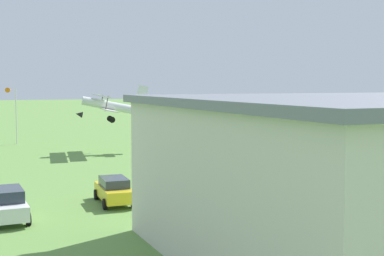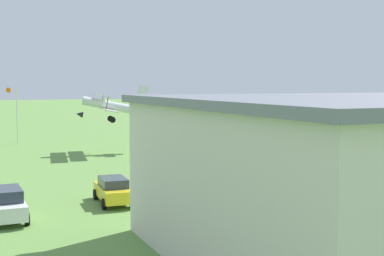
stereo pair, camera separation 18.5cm
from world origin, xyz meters
TOP-DOWN VIEW (x-y plane):
  - ground_plane at (0.00, 0.00)m, footprint 400.00×400.00m
  - biplane at (5.42, -2.75)m, footprint 7.80×8.02m
  - car_yellow at (10.60, 21.51)m, footprint 1.93×4.33m
  - car_white at (16.77, 23.54)m, footprint 2.13×4.68m
  - person_crossing_taxiway at (8.53, 19.08)m, footprint 0.49×0.49m
  - windsock at (15.05, -14.45)m, footprint 1.26×1.43m

SIDE VIEW (x-z plane):
  - ground_plane at x=0.00m, z-range 0.00..0.00m
  - car_yellow at x=10.60m, z-range 0.04..1.61m
  - person_crossing_taxiway at x=8.53m, z-range 0.00..1.73m
  - car_white at x=16.77m, z-range 0.02..1.74m
  - biplane at x=5.42m, z-range 2.98..6.92m
  - windsock at x=15.05m, z-range 2.56..9.34m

